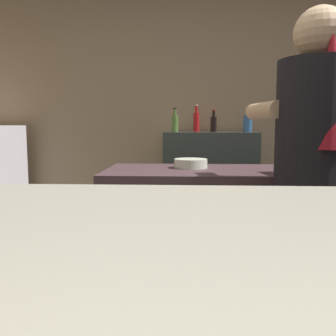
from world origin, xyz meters
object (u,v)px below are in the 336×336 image
Objects in this scene: bartender at (315,172)px; bottle_vinegar at (196,121)px; mixing_bowl at (191,163)px; bottle_hot_sauce at (214,123)px; bottle_olive_oil at (248,122)px; bottle_soy at (175,123)px.

bartender is 6.95× the size of bottle_vinegar.
mixing_bowl is 1.12m from bottle_hot_sauce.
bottle_vinegar is (0.06, 1.14, 0.26)m from mixing_bowl.
bartender is 8.67× the size of bottle_hot_sauce.
mixing_bowl is 1.21m from bottle_olive_oil.
bartender reaches higher than bottle_hot_sauce.
bottle_soy reaches higher than mixing_bowl.
bottle_soy is at bearing 14.18° from bartender.
bottle_soy is 0.96× the size of bottle_olive_oil.
mixing_bowl is 1.01× the size of bottle_hot_sauce.
bottle_vinegar is at bearing 86.94° from mixing_bowl.
bottle_hot_sauce is (-0.33, 1.60, 0.22)m from bartender.
bartender reaches higher than mixing_bowl.
bartender is 1.65m from bottle_hot_sauce.
bartender is at bearing -66.44° from bottle_soy.
bottle_olive_oil is (0.63, 0.09, 0.00)m from bottle_soy.
bottle_hot_sauce is at bearing -25.12° from bottle_vinegar.
bartender is 1.75m from bottle_vinegar.
bottle_vinegar reaches higher than bottle_soy.
bottle_soy is 0.24m from bottle_vinegar.
bottle_olive_oil is at bearing 64.91° from mixing_bowl.
bottle_olive_oil is at bearing -0.24° from bottle_hot_sauce.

